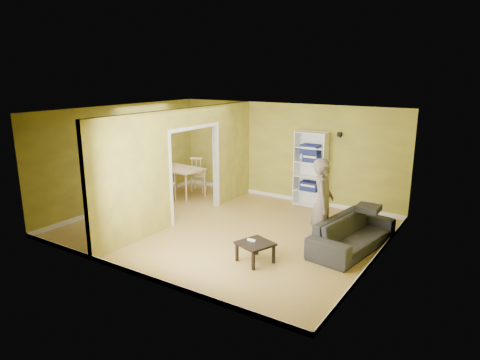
# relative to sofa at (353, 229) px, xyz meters

# --- Properties ---
(room_shell) EXTENTS (6.50, 6.50, 6.50)m
(room_shell) POSITION_rel_sofa_xyz_m (-2.70, -0.40, 0.88)
(room_shell) COLOR #AB853F
(room_shell) RESTS_ON ground
(partition) EXTENTS (0.22, 5.50, 2.60)m
(partition) POSITION_rel_sofa_xyz_m (-3.90, -0.40, 0.88)
(partition) COLOR gold
(partition) RESTS_ON ground
(wall_speaker) EXTENTS (0.10, 0.10, 0.10)m
(wall_speaker) POSITION_rel_sofa_xyz_m (-1.20, 2.29, 1.48)
(wall_speaker) COLOR black
(wall_speaker) RESTS_ON room_shell
(sofa) EXTENTS (2.30, 1.26, 0.83)m
(sofa) POSITION_rel_sofa_xyz_m (0.00, 0.00, 0.00)
(sofa) COLOR black
(sofa) RESTS_ON ground
(person) EXTENTS (0.91, 0.81, 2.10)m
(person) POSITION_rel_sofa_xyz_m (-0.58, -0.19, 0.63)
(person) COLOR slate
(person) RESTS_ON ground
(bookshelf) EXTENTS (0.81, 0.36, 1.93)m
(bookshelf) POSITION_rel_sofa_xyz_m (-1.87, 2.20, 0.55)
(bookshelf) COLOR white
(bookshelf) RESTS_ON ground
(paper_box_navy_a) EXTENTS (0.46, 0.30, 0.23)m
(paper_box_navy_a) POSITION_rel_sofa_xyz_m (-1.87, 2.15, 0.11)
(paper_box_navy_a) COLOR navy
(paper_box_navy_a) RESTS_ON bookshelf
(paper_box_navy_b) EXTENTS (0.41, 0.27, 0.21)m
(paper_box_navy_b) POSITION_rel_sofa_xyz_m (-1.85, 2.15, 0.86)
(paper_box_navy_b) COLOR #1B184C
(paper_box_navy_b) RESTS_ON bookshelf
(paper_box_navy_c) EXTENTS (0.46, 0.30, 0.24)m
(paper_box_navy_c) POSITION_rel_sofa_xyz_m (-1.89, 2.15, 1.10)
(paper_box_navy_c) COLOR navy
(paper_box_navy_c) RESTS_ON bookshelf
(coffee_table) EXTENTS (0.57, 0.57, 0.38)m
(coffee_table) POSITION_rel_sofa_xyz_m (-1.29, -1.56, -0.09)
(coffee_table) COLOR black
(coffee_table) RESTS_ON ground
(game_controller) EXTENTS (0.16, 0.04, 0.03)m
(game_controller) POSITION_rel_sofa_xyz_m (-1.39, -1.53, -0.02)
(game_controller) COLOR white
(game_controller) RESTS_ON coffee_table
(dining_table) EXTENTS (1.26, 0.84, 0.79)m
(dining_table) POSITION_rel_sofa_xyz_m (-5.29, 1.04, 0.29)
(dining_table) COLOR #DCB77A
(dining_table) RESTS_ON ground
(chair_left) EXTENTS (0.43, 0.43, 0.93)m
(chair_left) POSITION_rel_sofa_xyz_m (-6.12, 0.97, 0.05)
(chair_left) COLOR tan
(chair_left) RESTS_ON ground
(chair_near) EXTENTS (0.49, 0.49, 1.03)m
(chair_near) POSITION_rel_sofa_xyz_m (-5.24, 0.41, 0.10)
(chair_near) COLOR #D3B38A
(chair_near) RESTS_ON ground
(chair_far) EXTENTS (0.62, 0.62, 1.04)m
(chair_far) POSITION_rel_sofa_xyz_m (-5.16, 1.69, 0.11)
(chair_far) COLOR tan
(chair_far) RESTS_ON ground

